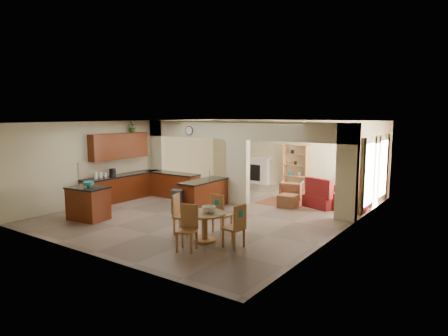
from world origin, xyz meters
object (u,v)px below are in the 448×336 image
Objects in this scene: kitchen_island at (88,203)px; dining_table at (205,222)px; sofa at (356,193)px; armchair at (291,191)px.

kitchen_island is 1.17× the size of dining_table.
sofa reaches higher than dining_table.
kitchen_island is at bearing -174.93° from dining_table.
armchair is (-2.04, -0.73, -0.05)m from sofa.
dining_table is 0.38× the size of sofa.
kitchen_island is at bearing 131.71° from sofa.
sofa is 2.17m from armchair.
kitchen_island is at bearing 42.33° from armchair.
dining_table is 1.36× the size of armchair.
dining_table is 6.36m from sofa.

